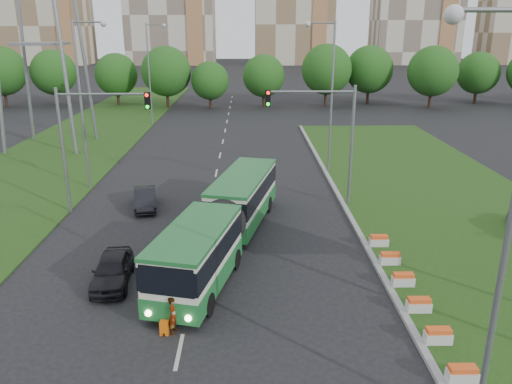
{
  "coord_description": "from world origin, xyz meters",
  "views": [
    {
      "loc": [
        -0.43,
        -21.75,
        11.41
      ],
      "look_at": [
        0.06,
        5.0,
        2.6
      ],
      "focal_mm": 35.0,
      "sensor_mm": 36.0,
      "label": 1
    }
  ],
  "objects_px": {
    "pedestrian": "(173,315)",
    "articulated_bus": "(222,220)",
    "car_left_near": "(112,270)",
    "car_left_far": "(145,199)",
    "traffic_mast_left": "(87,131)",
    "shopping_trolley": "(164,328)",
    "traffic_mast_median": "(328,127)"
  },
  "relations": [
    {
      "from": "car_left_near",
      "to": "car_left_far",
      "type": "relative_size",
      "value": 1.03
    },
    {
      "from": "car_left_near",
      "to": "car_left_far",
      "type": "distance_m",
      "value": 10.34
    },
    {
      "from": "car_left_far",
      "to": "shopping_trolley",
      "type": "bearing_deg",
      "value": -87.53
    },
    {
      "from": "car_left_near",
      "to": "traffic_mast_median",
      "type": "bearing_deg",
      "value": 37.78
    },
    {
      "from": "traffic_mast_median",
      "to": "pedestrian",
      "type": "bearing_deg",
      "value": -118.86
    },
    {
      "from": "articulated_bus",
      "to": "pedestrian",
      "type": "height_order",
      "value": "articulated_bus"
    },
    {
      "from": "traffic_mast_left",
      "to": "car_left_far",
      "type": "relative_size",
      "value": 2.0
    },
    {
      "from": "articulated_bus",
      "to": "car_left_near",
      "type": "distance_m",
      "value": 6.33
    },
    {
      "from": "car_left_near",
      "to": "pedestrian",
      "type": "distance_m",
      "value": 5.31
    },
    {
      "from": "car_left_far",
      "to": "articulated_bus",
      "type": "bearing_deg",
      "value": -61.32
    },
    {
      "from": "car_left_far",
      "to": "traffic_mast_left",
      "type": "bearing_deg",
      "value": -179.53
    },
    {
      "from": "car_left_near",
      "to": "articulated_bus",
      "type": "bearing_deg",
      "value": 32.83
    },
    {
      "from": "pedestrian",
      "to": "traffic_mast_median",
      "type": "bearing_deg",
      "value": -16.13
    },
    {
      "from": "traffic_mast_left",
      "to": "car_left_far",
      "type": "distance_m",
      "value": 5.69
    },
    {
      "from": "traffic_mast_median",
      "to": "traffic_mast_left",
      "type": "xyz_separation_m",
      "value": [
        -15.16,
        -1.0,
        0.0
      ]
    },
    {
      "from": "traffic_mast_left",
      "to": "articulated_bus",
      "type": "height_order",
      "value": "traffic_mast_left"
    },
    {
      "from": "traffic_mast_left",
      "to": "car_left_near",
      "type": "xyz_separation_m",
      "value": [
        3.62,
        -9.68,
        -4.65
      ]
    },
    {
      "from": "articulated_bus",
      "to": "car_left_far",
      "type": "distance_m",
      "value": 8.5
    },
    {
      "from": "pedestrian",
      "to": "car_left_far",
      "type": "bearing_deg",
      "value": 27.8
    },
    {
      "from": "pedestrian",
      "to": "articulated_bus",
      "type": "bearing_deg",
      "value": 1.75
    },
    {
      "from": "car_left_far",
      "to": "shopping_trolley",
      "type": "height_order",
      "value": "car_left_far"
    },
    {
      "from": "car_left_far",
      "to": "car_left_near",
      "type": "bearing_deg",
      "value": -98.58
    },
    {
      "from": "traffic_mast_left",
      "to": "car_left_far",
      "type": "xyz_separation_m",
      "value": [
        3.16,
        0.65,
        -4.69
      ]
    },
    {
      "from": "traffic_mast_left",
      "to": "car_left_near",
      "type": "relative_size",
      "value": 1.95
    },
    {
      "from": "traffic_mast_left",
      "to": "shopping_trolley",
      "type": "height_order",
      "value": "traffic_mast_left"
    },
    {
      "from": "articulated_bus",
      "to": "shopping_trolley",
      "type": "height_order",
      "value": "articulated_bus"
    },
    {
      "from": "traffic_mast_median",
      "to": "articulated_bus",
      "type": "relative_size",
      "value": 0.5
    },
    {
      "from": "articulated_bus",
      "to": "car_left_near",
      "type": "height_order",
      "value": "articulated_bus"
    },
    {
      "from": "articulated_bus",
      "to": "car_left_near",
      "type": "bearing_deg",
      "value": -128.45
    },
    {
      "from": "car_left_near",
      "to": "car_left_far",
      "type": "xyz_separation_m",
      "value": [
        -0.46,
        10.33,
        -0.04
      ]
    },
    {
      "from": "car_left_far",
      "to": "pedestrian",
      "type": "distance_m",
      "value": 14.9
    },
    {
      "from": "articulated_bus",
      "to": "pedestrian",
      "type": "bearing_deg",
      "value": -87.27
    }
  ]
}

